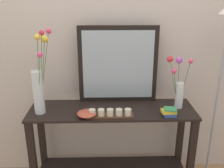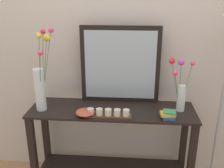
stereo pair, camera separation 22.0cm
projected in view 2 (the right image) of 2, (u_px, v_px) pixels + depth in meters
The scene contains 8 objects.
wall_back at pixel (115, 43), 2.42m from camera, with size 6.40×0.08×2.70m, color beige.
console_table at pixel (112, 142), 2.40m from camera, with size 1.46×0.43×0.83m.
mirror_leaning at pixel (120, 65), 2.34m from camera, with size 0.72×0.03×0.70m.
tall_vase_left at pixel (41, 82), 2.20m from camera, with size 0.17×0.23×0.70m.
vase_right at pixel (180, 89), 2.19m from camera, with size 0.20×0.14×0.46m.
candle_tray at pixel (108, 113), 2.14m from camera, with size 0.39×0.09×0.07m.
decorative_bowl at pixel (85, 112), 2.16m from camera, with size 0.16×0.16×0.05m.
book_stack at pixel (169, 115), 2.11m from camera, with size 0.13×0.09×0.07m.
Camera 2 is at (0.16, -2.07, 1.82)m, focal length 41.57 mm.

